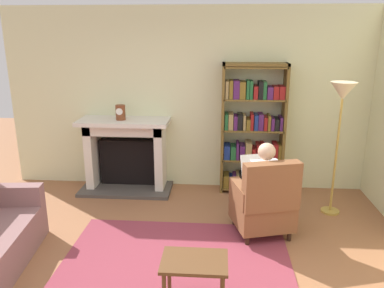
{
  "coord_description": "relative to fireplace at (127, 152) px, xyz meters",
  "views": [
    {
      "loc": [
        0.43,
        -3.16,
        2.33
      ],
      "look_at": [
        0.1,
        1.2,
        1.05
      ],
      "focal_mm": 35.94,
      "sensor_mm": 36.0,
      "label": 1
    }
  ],
  "objects": [
    {
      "name": "ground",
      "position": [
        0.98,
        -2.3,
        -0.58
      ],
      "size": [
        14.0,
        14.0,
        0.0
      ],
      "primitive_type": "plane",
      "color": "#97613F"
    },
    {
      "name": "back_wall",
      "position": [
        0.98,
        0.25,
        0.77
      ],
      "size": [
        5.6,
        0.1,
        2.7
      ],
      "primitive_type": "cube",
      "color": "beige",
      "rests_on": "ground"
    },
    {
      "name": "area_rug",
      "position": [
        0.98,
        -2.0,
        -0.58
      ],
      "size": [
        2.4,
        1.8,
        0.01
      ],
      "primitive_type": "cube",
      "color": "#893443",
      "rests_on": "ground"
    },
    {
      "name": "fireplace",
      "position": [
        0.0,
        0.0,
        0.0
      ],
      "size": [
        1.36,
        0.64,
        1.1
      ],
      "color": "#4C4742",
      "rests_on": "ground"
    },
    {
      "name": "mantel_clock",
      "position": [
        -0.03,
        -0.1,
        0.63
      ],
      "size": [
        0.14,
        0.14,
        0.22
      ],
      "color": "brown",
      "rests_on": "fireplace"
    },
    {
      "name": "bookshelf",
      "position": [
        1.88,
        0.04,
        0.36
      ],
      "size": [
        0.92,
        0.32,
        1.92
      ],
      "color": "brown",
      "rests_on": "ground"
    },
    {
      "name": "armchair_reading",
      "position": [
        1.94,
        -1.32,
        -0.16
      ],
      "size": [
        0.78,
        0.77,
        0.97
      ],
      "rotation": [
        0.0,
        0.0,
        3.41
      ],
      "color": "#331E14",
      "rests_on": "ground"
    },
    {
      "name": "seated_reader",
      "position": [
        1.91,
        -1.21,
        0.04
      ],
      "size": [
        0.46,
        0.59,
        1.14
      ],
      "rotation": [
        0.0,
        0.0,
        3.41
      ],
      "color": "white",
      "rests_on": "ground"
    },
    {
      "name": "side_table",
      "position": [
        1.22,
        -2.65,
        -0.17
      ],
      "size": [
        0.56,
        0.39,
        0.49
      ],
      "color": "brown",
      "rests_on": "ground"
    },
    {
      "name": "scattered_books",
      "position": [
        1.17,
        -1.98,
        -0.56
      ],
      "size": [
        0.44,
        0.44,
        0.03
      ],
      "color": "#267233",
      "rests_on": "area_rug"
    },
    {
      "name": "floor_lamp",
      "position": [
        2.91,
        -0.63,
        0.9
      ],
      "size": [
        0.32,
        0.32,
        1.74
      ],
      "color": "#B7933F",
      "rests_on": "ground"
    }
  ]
}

